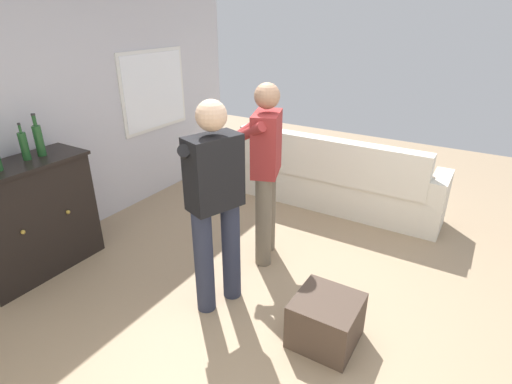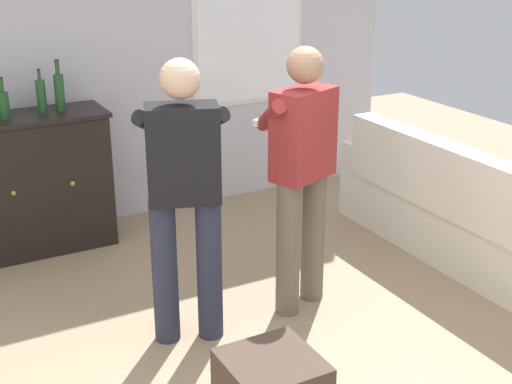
% 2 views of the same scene
% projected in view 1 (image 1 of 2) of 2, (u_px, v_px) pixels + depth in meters
% --- Properties ---
extents(ground, '(10.40, 10.40, 0.00)m').
position_uv_depth(ground, '(296.00, 310.00, 3.24)').
color(ground, '#9E8466').
extents(wall_back_with_window, '(5.20, 0.15, 2.80)m').
position_uv_depth(wall_back_with_window, '(61.00, 101.00, 3.94)').
color(wall_back_with_window, silver).
rests_on(wall_back_with_window, ground).
extents(couch, '(0.57, 2.60, 0.91)m').
position_uv_depth(couch, '(330.00, 180.00, 4.83)').
color(couch, silver).
rests_on(couch, ground).
extents(sideboard_cabinet, '(1.09, 0.49, 1.05)m').
position_uv_depth(sideboard_cabinet, '(31.00, 218.00, 3.56)').
color(sideboard_cabinet, black).
rests_on(sideboard_cabinet, ground).
extents(bottle_wine_green, '(0.07, 0.07, 0.37)m').
position_uv_depth(bottle_wine_green, '(39.00, 139.00, 3.47)').
color(bottle_wine_green, '#1E4C23').
rests_on(bottle_wine_green, sideboard_cabinet).
extents(bottle_spirits_clear, '(0.07, 0.07, 0.32)m').
position_uv_depth(bottle_spirits_clear, '(24.00, 146.00, 3.38)').
color(bottle_spirits_clear, '#1E4C23').
rests_on(bottle_spirits_clear, sideboard_cabinet).
extents(ottoman, '(0.45, 0.45, 0.36)m').
position_uv_depth(ottoman, '(326.00, 320.00, 2.88)').
color(ottoman, '#47382D').
rests_on(ottoman, ground).
extents(person_standing_left, '(0.53, 0.52, 1.68)m').
position_uv_depth(person_standing_left, '(214.00, 199.00, 2.97)').
color(person_standing_left, '#282D42').
rests_on(person_standing_left, ground).
extents(person_standing_right, '(0.52, 0.52, 1.68)m').
position_uv_depth(person_standing_right, '(265.00, 167.00, 3.58)').
color(person_standing_right, '#6B6051').
rests_on(person_standing_right, ground).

